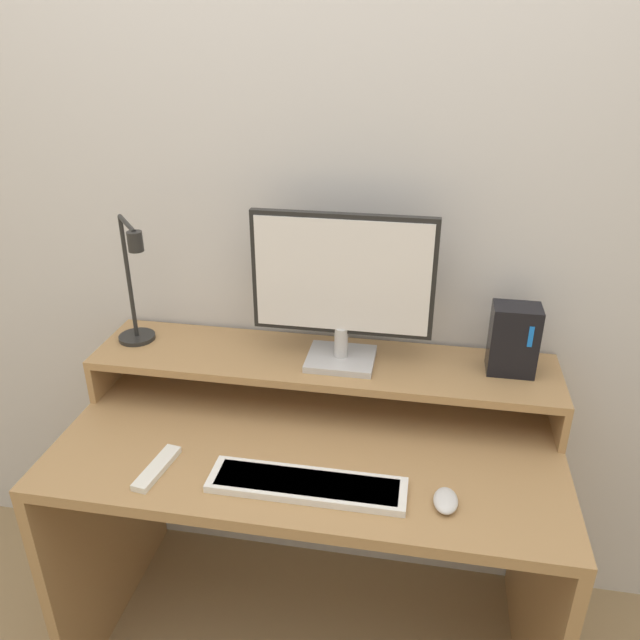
% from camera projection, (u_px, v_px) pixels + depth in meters
% --- Properties ---
extents(wall_back, '(6.00, 0.05, 2.50)m').
position_uv_depth(wall_back, '(334.00, 202.00, 1.68)').
color(wall_back, silver).
rests_on(wall_back, ground_plane).
extents(desk, '(1.26, 0.64, 0.73)m').
position_uv_depth(desk, '(310.00, 500.00, 1.68)').
color(desk, '#A87F51').
rests_on(desk, ground_plane).
extents(monitor_shelf, '(1.26, 0.27, 0.13)m').
position_uv_depth(monitor_shelf, '(322.00, 365.00, 1.71)').
color(monitor_shelf, '#A87F51').
rests_on(monitor_shelf, desk).
extents(monitor, '(0.47, 0.16, 0.41)m').
position_uv_depth(monitor, '(342.00, 286.00, 1.59)').
color(monitor, '#BCBCC1').
rests_on(monitor, monitor_shelf).
extents(desk_lamp, '(0.17, 0.19, 0.37)m').
position_uv_depth(desk_lamp, '(134.00, 294.00, 1.70)').
color(desk_lamp, black).
rests_on(desk_lamp, monitor_shelf).
extents(router_dock, '(0.12, 0.09, 0.19)m').
position_uv_depth(router_dock, '(513.00, 339.00, 1.60)').
color(router_dock, black).
rests_on(router_dock, monitor_shelf).
extents(keyboard, '(0.45, 0.11, 0.02)m').
position_uv_depth(keyboard, '(307.00, 485.00, 1.41)').
color(keyboard, white).
rests_on(keyboard, desk).
extents(mouse, '(0.05, 0.08, 0.03)m').
position_uv_depth(mouse, '(446.00, 501.00, 1.36)').
color(mouse, silver).
rests_on(mouse, desk).
extents(remote_control, '(0.06, 0.17, 0.02)m').
position_uv_depth(remote_control, '(157.00, 468.00, 1.47)').
color(remote_control, white).
rests_on(remote_control, desk).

